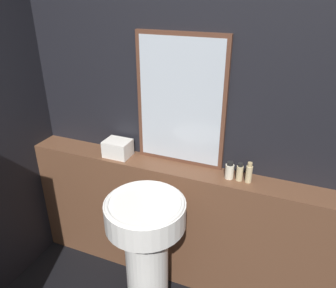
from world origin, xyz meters
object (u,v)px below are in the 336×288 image
(towel_stack, at_px, (118,148))
(conditioner_bottle, at_px, (240,172))
(lotion_bottle, at_px, (249,173))
(shampoo_bottle, at_px, (229,171))
(mirror, at_px, (180,102))
(pedestal_sink, at_px, (147,251))

(towel_stack, height_order, conditioner_bottle, conditioner_bottle)
(lotion_bottle, bearing_deg, shampoo_bottle, 180.00)
(mirror, distance_m, towel_stack, 0.57)
(pedestal_sink, xyz_separation_m, lotion_bottle, (0.48, 0.44, 0.40))
(pedestal_sink, relative_size, lotion_bottle, 7.18)
(shampoo_bottle, xyz_separation_m, lotion_bottle, (0.12, 0.00, 0.01))
(conditioner_bottle, height_order, lotion_bottle, lotion_bottle)
(towel_stack, height_order, lotion_bottle, lotion_bottle)
(shampoo_bottle, xyz_separation_m, conditioner_bottle, (0.06, 0.00, 0.00))
(towel_stack, bearing_deg, shampoo_bottle, -0.00)
(mirror, bearing_deg, shampoo_bottle, -13.23)
(pedestal_sink, bearing_deg, conditioner_bottle, 45.75)
(pedestal_sink, bearing_deg, shampoo_bottle, 50.22)
(towel_stack, bearing_deg, mirror, 11.18)
(shampoo_bottle, relative_size, conditioner_bottle, 0.96)
(pedestal_sink, relative_size, mirror, 1.13)
(mirror, bearing_deg, towel_stack, -168.82)
(mirror, distance_m, lotion_bottle, 0.60)
(pedestal_sink, xyz_separation_m, conditioner_bottle, (0.43, 0.44, 0.40))
(mirror, bearing_deg, lotion_bottle, -10.05)
(pedestal_sink, distance_m, shampoo_bottle, 0.70)
(mirror, distance_m, conditioner_bottle, 0.57)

